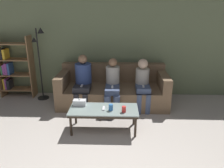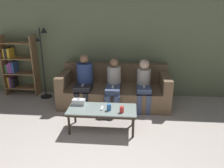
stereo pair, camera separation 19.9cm
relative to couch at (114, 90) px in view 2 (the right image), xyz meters
name	(u,v)px [view 2 (the right image)]	position (x,y,z in m)	size (l,w,h in m)	color
wall_back	(116,41)	(0.00, 0.56, 1.00)	(12.00, 0.06, 2.60)	#707F5B
couch	(114,90)	(0.00, 0.00, 0.00)	(2.34, 0.99, 0.83)	brown
coffee_table	(102,111)	(-0.12, -1.18, 0.06)	(1.17, 0.51, 0.40)	#8C9E99
cup_near_left	(122,109)	(0.22, -1.29, 0.16)	(0.07, 0.07, 0.10)	red
cup_near_right	(109,107)	(0.00, -1.23, 0.16)	(0.07, 0.07, 0.11)	#3372BF
tissue_box	(79,102)	(-0.56, -1.04, 0.16)	(0.22, 0.12, 0.13)	white
game_remote	(102,108)	(-0.12, -1.18, 0.11)	(0.04, 0.15, 0.02)	white
bookshelf	(17,66)	(-2.37, 0.33, 0.40)	(0.78, 0.32, 1.45)	#9E754C
standing_lamp	(43,56)	(-1.64, 0.19, 0.70)	(0.31, 0.26, 1.63)	black
seated_person_left_end	(84,80)	(-0.63, -0.20, 0.29)	(0.34, 0.65, 1.11)	#28282D
seated_person_mid_left	(113,83)	(0.00, -0.26, 0.24)	(0.31, 0.71, 1.04)	#47567A
seated_person_mid_right	(144,84)	(0.63, -0.23, 0.25)	(0.31, 0.61, 1.04)	#47567A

